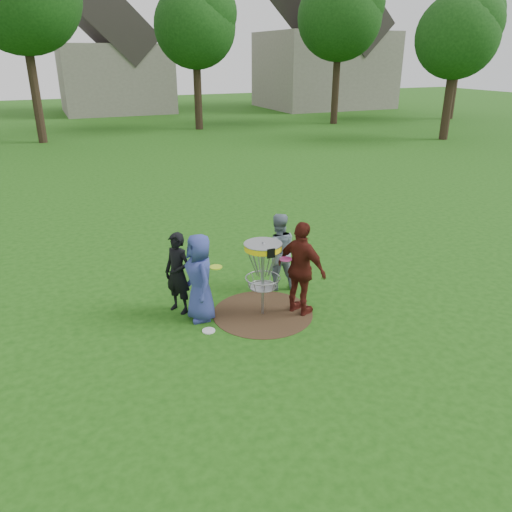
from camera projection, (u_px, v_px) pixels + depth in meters
name	position (u px, v px, depth m)	size (l,w,h in m)	color
ground	(263.00, 313.00, 8.96)	(100.00, 100.00, 0.00)	#19470F
dirt_patch	(263.00, 313.00, 8.95)	(1.80, 1.80, 0.01)	#47331E
player_blue	(200.00, 278.00, 8.51)	(0.76, 0.50, 1.56)	#313C89
player_black	(178.00, 273.00, 8.77)	(0.54, 0.36, 1.48)	black
player_grey	(278.00, 251.00, 9.67)	(0.75, 0.58, 1.53)	slate
player_maroon	(301.00, 269.00, 8.67)	(1.00, 0.42, 1.71)	#4F1812
disc_on_grass	(209.00, 331.00, 8.37)	(0.22, 0.22, 0.02)	silver
disc_golf_basket	(263.00, 261.00, 8.57)	(0.66, 0.67, 1.38)	#9EA0A5
held_discs	(243.00, 260.00, 8.78)	(1.84, 1.02, 0.15)	#C7FA1B
tree_row	(99.00, 12.00, 24.35)	(51.20, 17.42, 9.90)	#38281C
house_row	(141.00, 56.00, 37.26)	(44.50, 10.65, 11.62)	gray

